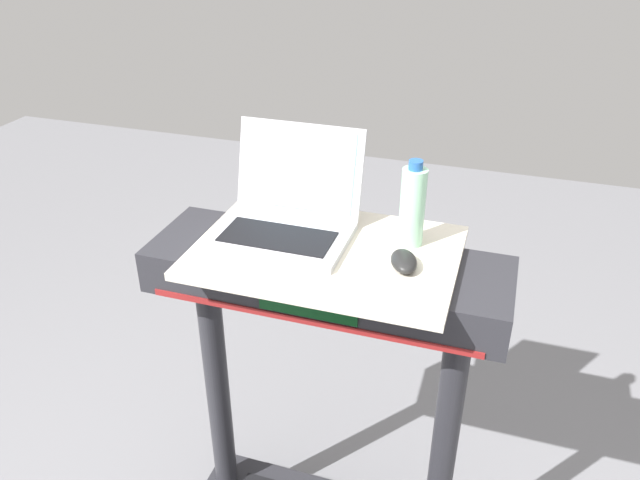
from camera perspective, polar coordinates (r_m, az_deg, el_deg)
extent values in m
cylinder|color=#28282D|center=(1.95, -9.33, -12.93)|extent=(0.07, 0.07, 0.81)
cylinder|color=#28282D|center=(1.81, 11.33, -17.34)|extent=(0.07, 0.07, 0.81)
cube|color=#28282D|center=(1.56, 0.57, -3.15)|extent=(0.90, 0.28, 0.11)
cube|color=#0C3F19|center=(1.45, -1.14, -6.04)|extent=(0.24, 0.01, 0.06)
cube|color=maroon|center=(1.47, -1.11, -7.45)|extent=(0.81, 0.00, 0.02)
cube|color=beige|center=(1.53, 0.58, -1.09)|extent=(0.63, 0.44, 0.02)
cube|color=#B7B7BC|center=(1.56, -3.64, 0.28)|extent=(0.34, 0.24, 0.02)
cube|color=black|center=(1.54, -3.89, 0.32)|extent=(0.28, 0.13, 0.00)
cube|color=#B7B7BC|center=(1.63, -1.88, 6.49)|extent=(0.34, 0.07, 0.23)
cube|color=#8CCCF2|center=(1.62, -1.94, 6.47)|extent=(0.30, 0.06, 0.20)
ellipsoid|color=black|center=(1.45, 7.64, -1.92)|extent=(0.09, 0.11, 0.03)
cylinder|color=#9EDBB2|center=(1.51, 8.41, 2.96)|extent=(0.06, 0.06, 0.20)
cylinder|color=#2659A5|center=(1.47, 8.72, 6.77)|extent=(0.03, 0.03, 0.02)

